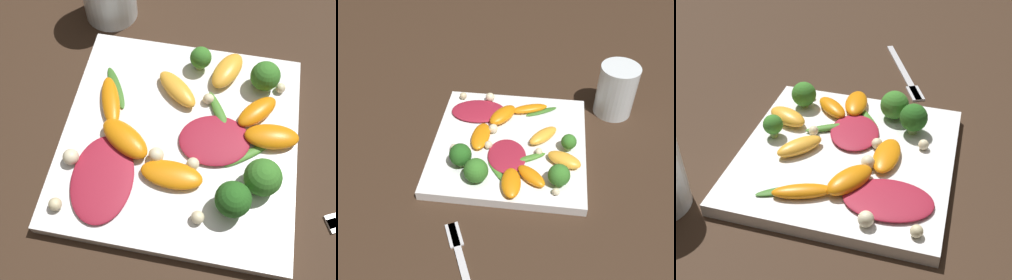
% 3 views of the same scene
% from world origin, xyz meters
% --- Properties ---
extents(ground_plane, '(2.40, 2.40, 0.00)m').
position_xyz_m(ground_plane, '(0.00, 0.00, 0.00)').
color(ground_plane, '#382619').
extents(plate, '(0.28, 0.28, 0.02)m').
position_xyz_m(plate, '(0.00, 0.00, 0.01)').
color(plate, white).
rests_on(plate, ground_plane).
extents(radicchio_leaf_0, '(0.10, 0.08, 0.01)m').
position_xyz_m(radicchio_leaf_0, '(0.04, 0.00, 0.02)').
color(radicchio_leaf_0, maroon).
rests_on(radicchio_leaf_0, plate).
extents(radicchio_leaf_1, '(0.08, 0.11, 0.01)m').
position_xyz_m(radicchio_leaf_1, '(-0.08, -0.07, 0.02)').
color(radicchio_leaf_1, maroon).
rests_on(radicchio_leaf_1, plate).
extents(orange_segment_0, '(0.07, 0.06, 0.02)m').
position_xyz_m(orange_segment_0, '(-0.01, 0.06, 0.03)').
color(orange_segment_0, '#FCAD33').
rests_on(orange_segment_0, plate).
extents(orange_segment_1, '(0.05, 0.08, 0.01)m').
position_xyz_m(orange_segment_1, '(-0.09, 0.03, 0.03)').
color(orange_segment_1, orange).
rests_on(orange_segment_1, plate).
extents(orange_segment_2, '(0.07, 0.04, 0.02)m').
position_xyz_m(orange_segment_2, '(0.00, -0.05, 0.03)').
color(orange_segment_2, orange).
rests_on(orange_segment_2, plate).
extents(orange_segment_3, '(0.08, 0.07, 0.02)m').
position_xyz_m(orange_segment_3, '(-0.06, -0.02, 0.03)').
color(orange_segment_3, orange).
rests_on(orange_segment_3, plate).
extents(orange_segment_4, '(0.05, 0.07, 0.02)m').
position_xyz_m(orange_segment_4, '(0.05, 0.10, 0.03)').
color(orange_segment_4, '#FCAD33').
rests_on(orange_segment_4, plate).
extents(orange_segment_5, '(0.06, 0.06, 0.02)m').
position_xyz_m(orange_segment_5, '(0.09, 0.05, 0.03)').
color(orange_segment_5, orange).
rests_on(orange_segment_5, plate).
extents(orange_segment_6, '(0.07, 0.04, 0.02)m').
position_xyz_m(orange_segment_6, '(0.11, 0.01, 0.03)').
color(orange_segment_6, orange).
rests_on(orange_segment_6, plate).
extents(broccoli_floret_0, '(0.04, 0.04, 0.04)m').
position_xyz_m(broccoli_floret_0, '(0.09, 0.09, 0.04)').
color(broccoli_floret_0, '#7A9E51').
rests_on(broccoli_floret_0, plate).
extents(broccoli_floret_1, '(0.03, 0.03, 0.03)m').
position_xyz_m(broccoli_floret_1, '(0.01, 0.11, 0.04)').
color(broccoli_floret_1, '#84AD5B').
rests_on(broccoli_floret_1, plate).
extents(broccoli_floret_2, '(0.04, 0.04, 0.05)m').
position_xyz_m(broccoli_floret_2, '(0.07, -0.08, 0.04)').
color(broccoli_floret_2, '#84AD5B').
rests_on(broccoli_floret_2, plate).
extents(broccoli_floret_3, '(0.04, 0.04, 0.04)m').
position_xyz_m(broccoli_floret_3, '(0.10, -0.05, 0.04)').
color(broccoli_floret_3, '#7A9E51').
rests_on(broccoli_floret_3, plate).
extents(arugula_sprig_0, '(0.04, 0.07, 0.01)m').
position_xyz_m(arugula_sprig_0, '(0.04, 0.04, 0.02)').
color(arugula_sprig_0, '#47842D').
rests_on(arugula_sprig_0, plate).
extents(arugula_sprig_1, '(0.06, 0.05, 0.00)m').
position_xyz_m(arugula_sprig_1, '(0.08, -0.01, 0.02)').
color(arugula_sprig_1, '#47842D').
rests_on(arugula_sprig_1, plate).
extents(arugula_sprig_2, '(0.05, 0.07, 0.00)m').
position_xyz_m(arugula_sprig_2, '(-0.09, 0.05, 0.02)').
color(arugula_sprig_2, '#3D7528').
rests_on(arugula_sprig_2, plate).
extents(macadamia_nut_0, '(0.01, 0.01, 0.01)m').
position_xyz_m(macadamia_nut_0, '(-0.12, -0.11, 0.03)').
color(macadamia_nut_0, beige).
rests_on(macadamia_nut_0, plate).
extents(macadamia_nut_1, '(0.02, 0.02, 0.02)m').
position_xyz_m(macadamia_nut_1, '(-0.02, -0.03, 0.03)').
color(macadamia_nut_1, beige).
rests_on(macadamia_nut_1, plate).
extents(macadamia_nut_2, '(0.02, 0.02, 0.02)m').
position_xyz_m(macadamia_nut_2, '(-0.12, -0.05, 0.03)').
color(macadamia_nut_2, beige).
rests_on(macadamia_nut_2, plate).
extents(macadamia_nut_3, '(0.01, 0.01, 0.01)m').
position_xyz_m(macadamia_nut_3, '(0.04, -0.10, 0.03)').
color(macadamia_nut_3, beige).
rests_on(macadamia_nut_3, plate).
extents(macadamia_nut_4, '(0.02, 0.02, 0.02)m').
position_xyz_m(macadamia_nut_4, '(0.02, -0.04, 0.03)').
color(macadamia_nut_4, beige).
rests_on(macadamia_nut_4, plate).
extents(macadamia_nut_5, '(0.01, 0.01, 0.01)m').
position_xyz_m(macadamia_nut_5, '(0.03, 0.06, 0.03)').
color(macadamia_nut_5, beige).
rests_on(macadamia_nut_5, plate).
extents(macadamia_nut_6, '(0.01, 0.01, 0.01)m').
position_xyz_m(macadamia_nut_6, '(0.12, 0.09, 0.02)').
color(macadamia_nut_6, beige).
rests_on(macadamia_nut_6, plate).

